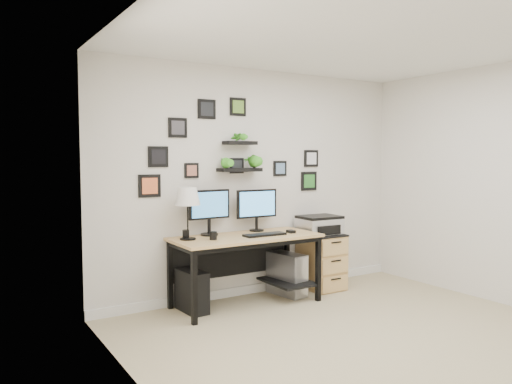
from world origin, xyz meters
TOP-DOWN VIEW (x-y plane):
  - room at (0.00, 1.98)m, footprint 4.00×4.00m
  - desk at (-0.35, 1.67)m, footprint 1.60×0.70m
  - monitor_left at (-0.70, 1.86)m, footprint 0.48×0.20m
  - monitor_right at (-0.11, 1.86)m, footprint 0.51×0.17m
  - keyboard at (-0.21, 1.53)m, footprint 0.47×0.15m
  - mouse at (0.15, 1.55)m, footprint 0.07×0.11m
  - table_lamp at (-1.01, 1.73)m, footprint 0.26×0.26m
  - mug at (-0.80, 1.59)m, footprint 0.07×0.07m
  - pen_cup at (-1.00, 1.81)m, footprint 0.07×0.07m
  - pc_tower_black at (-0.98, 1.72)m, footprint 0.22×0.44m
  - pc_tower_grey at (0.21, 1.71)m, footprint 0.28×0.52m
  - file_cabinet at (0.74, 1.72)m, footprint 0.43×0.53m
  - printer at (0.71, 1.73)m, footprint 0.49×0.40m
  - wall_decor at (-0.32, 1.93)m, footprint 2.31×0.18m

SIDE VIEW (x-z plane):
  - room at x=0.00m, z-range -1.95..2.05m
  - pc_tower_black at x=-0.98m, z-range 0.00..0.43m
  - pc_tower_grey at x=0.21m, z-range 0.00..0.49m
  - file_cabinet at x=0.74m, z-range 0.00..0.67m
  - desk at x=-0.35m, z-range 0.25..1.00m
  - keyboard at x=-0.21m, z-range 0.75..0.77m
  - mouse at x=0.15m, z-range 0.75..0.78m
  - printer at x=0.71m, z-range 0.67..0.89m
  - mug at x=-0.80m, z-range 0.75..0.83m
  - pen_cup at x=-1.00m, z-range 0.75..0.84m
  - monitor_right at x=-0.11m, z-range 0.79..1.27m
  - monitor_left at x=-0.70m, z-range 0.79..1.28m
  - table_lamp at x=-1.01m, z-range 0.91..1.45m
  - wall_decor at x=-0.32m, z-range 1.10..2.18m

